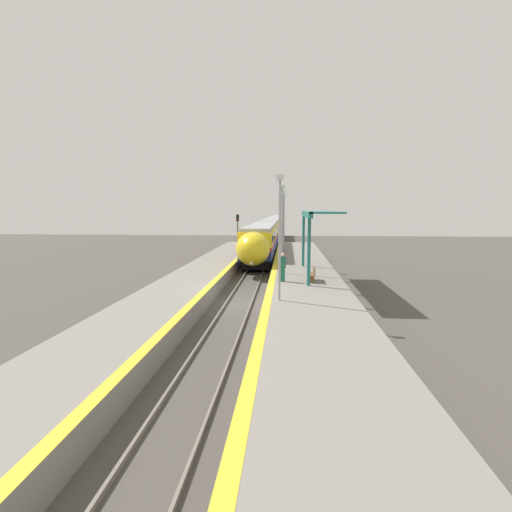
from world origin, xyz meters
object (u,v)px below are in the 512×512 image
Objects in this scene: person_waiting at (283,267)px; railway_signal at (238,233)px; lamppost_far at (283,221)px; lamppost_mid at (282,224)px; platform_bench at (312,274)px; lamppost_farthest at (284,219)px; lamppost_near at (280,230)px; train at (273,227)px.

person_waiting is 0.36× the size of railway_signal.
person_waiting is at bearing -89.48° from lamppost_far.
lamppost_mid is (4.81, -13.95, 1.44)m from railway_signal.
platform_bench is at bearing -80.12° from lamppost_far.
person_waiting is at bearing -73.91° from railway_signal.
platform_bench is at bearing 8.02° from person_waiting.
lamppost_farthest reaches higher than person_waiting.
lamppost_near is 24.74m from lamppost_farthest.
railway_signal is 0.80× the size of lamppost_near.
lamppost_far is 8.25m from lamppost_farthest.
railway_signal is (-4.91, 17.03, 1.07)m from person_waiting.
lamppost_near is at bearing -91.15° from person_waiting.
railway_signal reaches higher than person_waiting.
lamppost_near is 1.00× the size of lamppost_mid.
railway_signal is at bearing 109.03° from lamppost_mid.
lamppost_farthest reaches higher than train.
lamppost_near is (-0.10, -5.16, 2.51)m from person_waiting.
lamppost_farthest is (-1.93, 19.33, 2.96)m from platform_bench.
lamppost_near reaches higher than railway_signal.
person_waiting is at bearing -89.70° from lamppost_farthest.
lamppost_mid is 16.50m from lamppost_farthest.
railway_signal is 0.80× the size of lamppost_far.
train is 38.95m from lamppost_far.
lamppost_mid is at bearing 90.00° from lamppost_near.
lamppost_mid is (0.00, 8.25, 0.00)m from lamppost_near.
train is at bearing 94.39° from lamppost_farthest.
railway_signal is 14.82m from lamppost_mid.
lamppost_far is at bearing 90.00° from lamppost_mid.
train reaches higher than person_waiting.
lamppost_mid is (-0.10, 3.09, 2.51)m from person_waiting.
lamppost_farthest reaches higher than railway_signal.
lamppost_farthest is (0.00, 8.25, 0.00)m from lamppost_far.
railway_signal is at bearing 111.89° from platform_bench.
platform_bench is at bearing 70.41° from lamppost_near.
railway_signal reaches higher than train.
lamppost_far is at bearing -86.54° from train.
lamppost_farthest is (2.35, -30.57, 2.21)m from train.
train is 50.08m from platform_bench.
lamppost_mid is (-1.93, 2.83, 2.96)m from platform_bench.
railway_signal is 22.76m from lamppost_near.
person_waiting is (-1.83, -0.26, 0.45)m from platform_bench.
lamppost_far is 1.00× the size of lamppost_farthest.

